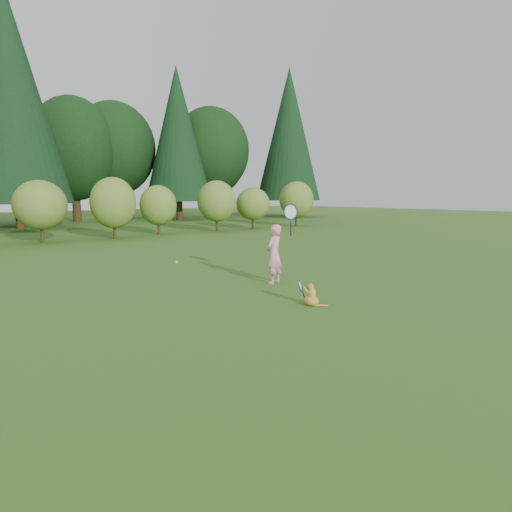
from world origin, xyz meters
TOP-DOWN VIEW (x-y plane):
  - ground at (0.00, 0.00)m, footprint 100.00×100.00m
  - shrub_row at (0.00, 13.00)m, footprint 28.00×3.00m
  - woodland_backdrop at (0.00, 23.00)m, footprint 48.00×10.00m
  - child at (0.83, 0.89)m, footprint 0.80×0.55m
  - cat at (0.03, -1.01)m, footprint 0.33×0.62m
  - tennis_ball at (-1.37, 1.46)m, footprint 0.06×0.06m

SIDE VIEW (x-z plane):
  - ground at x=0.00m, z-range 0.00..0.00m
  - cat at x=0.03m, z-range -0.07..0.50m
  - tennis_ball at x=-1.37m, z-range 0.61..0.67m
  - child at x=0.83m, z-range -0.30..1.73m
  - shrub_row at x=0.00m, z-range 0.00..2.80m
  - woodland_backdrop at x=0.00m, z-range 0.00..15.00m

